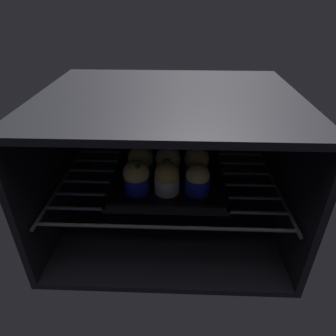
{
  "coord_description": "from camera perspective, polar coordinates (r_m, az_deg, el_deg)",
  "views": [
    {
      "loc": [
        2.41,
        -43.03,
        55.55
      ],
      "look_at": [
        0.0,
        20.21,
        17.54
      ],
      "focal_mm": 31.81,
      "sensor_mm": 36.0,
      "label": 1
    }
  ],
  "objects": [
    {
      "name": "oven_cavity",
      "position": [
        0.79,
        0.17,
        1.91
      ],
      "size": [
        59.0,
        47.0,
        37.0
      ],
      "color": "black",
      "rests_on": "ground"
    },
    {
      "name": "oven_rack",
      "position": [
        0.77,
        0.05,
        -1.82
      ],
      "size": [
        54.8,
        42.0,
        0.8
      ],
      "color": "#51515B",
      "rests_on": "oven_cavity"
    },
    {
      "name": "baking_tray",
      "position": [
        0.75,
        0.0,
        -1.85
      ],
      "size": [
        27.44,
        27.44,
        2.2
      ],
      "color": "black",
      "rests_on": "oven_rack"
    },
    {
      "name": "muffin_row0_col0",
      "position": [
        0.68,
        -6.08,
        -1.64
      ],
      "size": [
        6.01,
        6.01,
        7.79
      ],
      "color": "#1928B7",
      "rests_on": "baking_tray"
    },
    {
      "name": "muffin_row0_col1",
      "position": [
        0.67,
        -0.03,
        -1.9
      ],
      "size": [
        5.71,
        5.71,
        8.15
      ],
      "color": "silver",
      "rests_on": "baking_tray"
    },
    {
      "name": "muffin_row0_col2",
      "position": [
        0.68,
        5.69,
        -2.25
      ],
      "size": [
        5.71,
        5.71,
        7.21
      ],
      "color": "#1928B7",
      "rests_on": "baking_tray"
    },
    {
      "name": "muffin_row1_col0",
      "position": [
        0.74,
        -5.23,
        1.23
      ],
      "size": [
        6.26,
        6.26,
        8.0
      ],
      "color": "#0C8C84",
      "rests_on": "baking_tray"
    },
    {
      "name": "muffin_row1_col1",
      "position": [
        0.73,
        -0.12,
        1.18
      ],
      "size": [
        6.28,
        6.28,
        7.96
      ],
      "color": "silver",
      "rests_on": "baking_tray"
    },
    {
      "name": "muffin_row1_col2",
      "position": [
        0.73,
        5.45,
        1.17
      ],
      "size": [
        6.12,
        6.12,
        8.07
      ],
      "color": "#7A238C",
      "rests_on": "baking_tray"
    },
    {
      "name": "muffin_row2_col0",
      "position": [
        0.79,
        -4.63,
        3.52
      ],
      "size": [
        5.86,
        5.86,
        7.88
      ],
      "color": "red",
      "rests_on": "baking_tray"
    },
    {
      "name": "muffin_row2_col1",
      "position": [
        0.79,
        0.32,
        3.3
      ],
      "size": [
        5.82,
        5.82,
        7.79
      ],
      "color": "#1928B7",
      "rests_on": "baking_tray"
    },
    {
      "name": "muffin_row2_col2",
      "position": [
        0.79,
        5.3,
        3.47
      ],
      "size": [
        5.8,
        5.8,
        7.77
      ],
      "color": "#1928B7",
      "rests_on": "baking_tray"
    }
  ]
}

